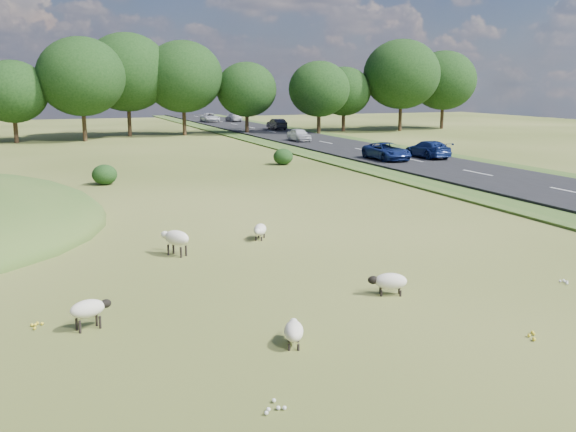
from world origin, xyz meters
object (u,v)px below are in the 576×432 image
Objects in this scene: sheep_0 at (176,238)px; car_0 at (234,117)px; car_2 at (428,149)px; sheep_4 at (294,331)px; car_6 at (277,124)px; car_4 at (210,118)px; sheep_1 at (260,230)px; car_3 at (299,135)px; car_5 at (387,151)px; sheep_2 at (89,309)px; sheep_3 at (389,281)px.

car_0 reaches higher than sheep_0.
car_2 is at bearing -83.69° from sheep_0.
car_2 is (23.42, 30.19, 0.55)m from sheep_4.
car_6 is at bearing 90.00° from car_0.
car_6 is (3.80, -19.31, 0.01)m from car_4.
car_6 reaches higher than sheep_1.
sheep_4 is (-2.60, -10.11, -0.02)m from sheep_1.
car_6 is at bearing 77.35° from car_3.
car_5 is (0.00, -54.02, -0.01)m from car_4.
car_2 is (20.81, 20.08, 0.53)m from sheep_1.
sheep_2 is at bearing 78.66° from sheep_4.
car_5 is (-3.80, -0.18, -0.02)m from car_2.
sheep_4 is at bearing 70.11° from car_6.
car_0 is (19.51, 81.71, 0.48)m from sheep_3.
sheep_1 is 0.26× the size of car_6.
car_0 is at bearing 5.82° from sheep_4.
car_3 is at bearing -0.94° from sheep_4.
sheep_2 is at bearing 116.17° from sheep_0.
sheep_1 is at bearing -106.35° from sheep_0.
car_4 is 1.01× the size of car_5.
car_5 reaches higher than car_3.
car_2 is at bearing -77.81° from car_3.
sheep_2 is 1.04× the size of sheep_4.
car_0 is 3.80m from car_4.
sheep_3 is at bearing 54.94° from car_2.
sheep_0 is 0.26× the size of car_4.
sheep_4 is 0.26× the size of car_6.
sheep_3 is (4.82, -6.53, -0.22)m from sheep_0.
sheep_4 is at bearing 52.20° from car_2.
sheep_1 is 26.19m from car_5.
car_3 is (20.53, 38.86, 0.26)m from sheep_0.
car_2 is (24.33, 21.26, 0.29)m from sheep_0.
car_6 reaches higher than sheep_0.
sheep_2 is 0.25× the size of car_0.
sheep_4 is 51.66m from car_3.
car_6 is (27.74, 61.94, 0.40)m from sheep_2.
car_0 is (23.42, 84.11, 0.52)m from sheep_4.
car_4 is (17.01, 73.92, 0.53)m from sheep_1.
car_2 is (0.00, -53.92, 0.03)m from car_0.
car_3 is at bearing 77.35° from car_6.
sheep_4 is (0.91, -8.93, -0.27)m from sheep_0.
car_0 is at bearing -164.90° from sheep_1.
car_3 is 0.80× the size of car_5.
sheep_3 is at bearing 76.57° from car_0.
sheep_0 reaches higher than sheep_3.
sheep_3 is 1.11× the size of sheep_4.
sheep_0 is 0.29× the size of car_0.
sheep_1 is 1.02× the size of sheep_4.
car_0 is 1.07× the size of car_6.
sheep_2 is 39.00m from car_2.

